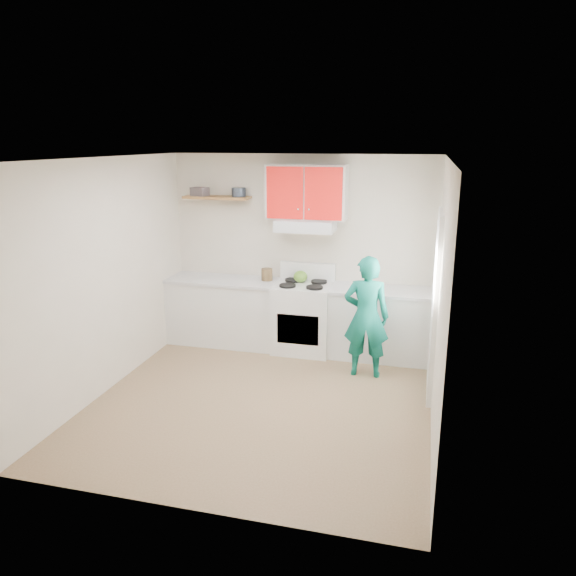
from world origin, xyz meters
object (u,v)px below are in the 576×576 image
(stove, at_px, (303,318))
(person, at_px, (366,317))
(crock, at_px, (267,275))
(tin, at_px, (239,192))
(kettle, at_px, (300,277))

(stove, bearing_deg, person, -33.80)
(stove, height_order, crock, crock)
(stove, height_order, person, person)
(tin, height_order, kettle, tin)
(tin, height_order, person, tin)
(tin, height_order, crock, tin)
(stove, relative_size, person, 0.62)
(tin, xyz_separation_m, person, (1.85, -0.80, -1.35))
(person, bearing_deg, kettle, -39.89)
(kettle, xyz_separation_m, person, (0.97, -0.72, -0.26))
(tin, bearing_deg, kettle, -4.74)
(kettle, distance_m, crock, 0.47)
(stove, distance_m, tin, 1.90)
(tin, bearing_deg, crock, -11.96)
(tin, relative_size, crock, 1.04)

